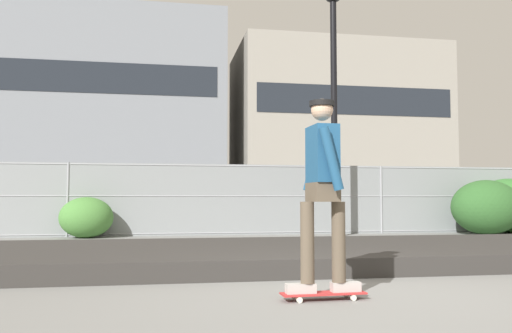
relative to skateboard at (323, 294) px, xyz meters
The scene contains 13 objects.
ground_plane 0.39m from the skateboard, 28.50° to the left, with size 120.00×120.00×0.00m, color slate.
gravel_berm 3.03m from the skateboard, 83.64° to the left, with size 15.41×3.64×0.24m, color #33302D.
skateboard is the anchor object (origin of this frame).
skater 1.06m from the skateboard, ahead, with size 0.72×0.59×1.83m.
chain_fence 9.01m from the skateboard, 87.85° to the left, with size 24.84×0.06×1.85m.
street_lamp 9.17m from the skateboard, 70.65° to the left, with size 0.44×0.44×6.30m.
parked_car_near 13.60m from the skateboard, 112.31° to the left, with size 4.49×2.13×1.66m.
parked_car_mid 12.97m from the skateboard, 82.70° to the left, with size 4.51×2.16×1.66m.
library_building 46.90m from the skateboard, 98.74° to the left, with size 21.55×15.04×17.00m.
office_block 47.09m from the skateboard, 71.28° to the left, with size 18.98×12.07×15.16m.
shrub_left 9.16m from the skateboard, 111.04° to the left, with size 1.28×1.05×0.99m.
shrub_center 10.59m from the skateboard, 48.73° to the left, with size 1.87×1.53×1.44m.
shrub_right 11.75m from the skateboard, 46.71° to the left, with size 1.95×1.60×1.51m.
Camera 1 is at (-1.83, -5.00, 0.94)m, focal length 37.19 mm.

